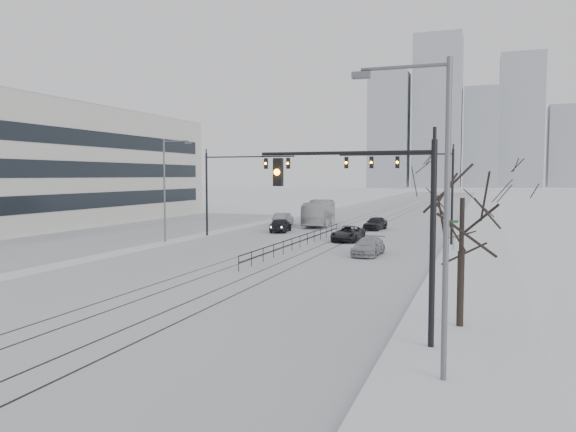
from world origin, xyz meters
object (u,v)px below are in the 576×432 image
at_px(box_truck, 319,213).
at_px(traffic_mast_near, 384,213).
at_px(sedan_sb_outer, 283,219).
at_px(sedan_nb_far, 375,223).
at_px(sedan_sb_inner, 280,225).
at_px(sedan_nb_front, 348,234).
at_px(sedan_nb_right, 368,247).
at_px(bare_tree, 462,212).

bearing_deg(box_truck, traffic_mast_near, 101.22).
xyz_separation_m(sedan_sb_outer, sedan_nb_far, (10.93, -1.11, -0.05)).
distance_m(traffic_mast_near, sedan_sb_outer, 46.11).
height_order(traffic_mast_near, box_truck, traffic_mast_near).
bearing_deg(sedan_sb_inner, sedan_nb_front, 137.78).
relative_size(sedan_sb_inner, sedan_nb_right, 0.97).
height_order(sedan_nb_right, sedan_nb_far, sedan_nb_far).
xyz_separation_m(sedan_sb_outer, box_truck, (3.74, 2.03, 0.71)).
height_order(traffic_mast_near, sedan_nb_front, traffic_mast_near).
bearing_deg(bare_tree, box_truck, 112.97).
height_order(bare_tree, sedan_nb_front, bare_tree).
xyz_separation_m(sedan_sb_inner, sedan_nb_front, (8.46, -5.68, -0.07)).
distance_m(sedan_nb_right, box_truck, 24.76).
relative_size(traffic_mast_near, sedan_nb_front, 1.46).
bearing_deg(sedan_nb_front, sedan_sb_inner, 148.18).
bearing_deg(box_truck, sedan_sb_inner, 71.50).
height_order(bare_tree, sedan_nb_far, bare_tree).
bearing_deg(box_truck, sedan_sb_outer, 20.89).
bearing_deg(sedan_nb_far, bare_tree, -66.69).
bearing_deg(sedan_sb_outer, sedan_nb_front, 122.98).
distance_m(sedan_sb_inner, box_truck, 8.79).
distance_m(bare_tree, box_truck, 44.63).
height_order(traffic_mast_near, sedan_sb_outer, traffic_mast_near).
relative_size(sedan_nb_front, sedan_nb_far, 1.14).
bearing_deg(sedan_sb_inner, sedan_nb_right, 122.21).
xyz_separation_m(sedan_nb_right, sedan_nb_far, (-3.06, 19.39, 0.08)).
height_order(sedan_sb_outer, sedan_nb_front, sedan_sb_outer).
xyz_separation_m(sedan_sb_inner, sedan_sb_outer, (-2.08, 6.57, 0.03)).
bearing_deg(sedan_sb_outer, sedan_nb_far, 166.51).
bearing_deg(traffic_mast_near, sedan_sb_outer, 114.02).
distance_m(sedan_sb_outer, sedan_nb_front, 16.16).
height_order(sedan_sb_inner, sedan_nb_right, sedan_sb_inner).
height_order(sedan_sb_inner, box_truck, box_truck).
xyz_separation_m(bare_tree, sedan_nb_right, (-7.13, 18.47, -3.85)).
relative_size(sedan_sb_outer, box_truck, 0.44).
distance_m(sedan_sb_inner, sedan_nb_far, 10.40).
bearing_deg(sedan_nb_right, sedan_sb_inner, 133.11).
bearing_deg(sedan_sb_inner, bare_tree, 112.10).
xyz_separation_m(bare_tree, box_truck, (-17.37, 40.99, -3.02)).
relative_size(traffic_mast_near, box_truck, 0.66).
height_order(sedan_nb_right, box_truck, box_truck).
bearing_deg(box_truck, bare_tree, 105.41).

